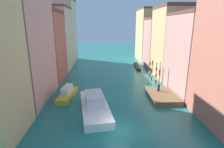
{
  "coord_description": "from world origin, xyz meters",
  "views": [
    {
      "loc": [
        -1.65,
        -17.47,
        11.43
      ],
      "look_at": [
        0.23,
        18.56,
        1.5
      ],
      "focal_mm": 28.84,
      "sensor_mm": 36.0,
      "label": 1
    }
  ],
  "objects": [
    {
      "name": "building_left_4",
      "position": [
        -13.26,
        40.51,
        9.51
      ],
      "size": [
        6.26,
        9.27,
        18.99
      ],
      "color": "#BCB299",
      "rests_on": "ground"
    },
    {
      "name": "building_left_1",
      "position": [
        -13.26,
        9.61,
        10.37
      ],
      "size": [
        6.26,
        11.82,
        20.71
      ],
      "color": "tan",
      "rests_on": "ground"
    },
    {
      "name": "motorboat_0",
      "position": [
        -7.47,
        10.06,
        0.69
      ],
      "size": [
        2.53,
        6.65,
        1.92
      ],
      "color": "gold",
      "rests_on": "ground"
    },
    {
      "name": "gondola_black",
      "position": [
        7.87,
        30.93,
        0.25
      ],
      "size": [
        1.68,
        9.34,
        0.5
      ],
      "color": "black",
      "rests_on": "ground"
    },
    {
      "name": "building_left_2",
      "position": [
        -13.26,
        20.47,
        7.21
      ],
      "size": [
        6.26,
        9.63,
        14.39
      ],
      "color": "#B25147",
      "rests_on": "ground"
    },
    {
      "name": "building_right_4",
      "position": [
        13.26,
        41.73,
        8.21
      ],
      "size": [
        6.26,
        11.94,
        16.39
      ],
      "color": "#DBB77A",
      "rests_on": "ground"
    },
    {
      "name": "ground_plane",
      "position": [
        0.0,
        24.5,
        0.0
      ],
      "size": [
        154.0,
        154.0,
        0.0
      ],
      "primitive_type": "plane",
      "color": "#1E6B66"
    },
    {
      "name": "building_right_3",
      "position": [
        13.26,
        31.12,
        6.65
      ],
      "size": [
        6.26,
        8.51,
        13.27
      ],
      "color": "tan",
      "rests_on": "ground"
    },
    {
      "name": "mooring_pole_0",
      "position": [
        8.78,
        14.01,
        2.52
      ],
      "size": [
        0.29,
        0.29,
        4.95
      ],
      "color": "red",
      "rests_on": "ground"
    },
    {
      "name": "mooring_pole_1",
      "position": [
        9.02,
        16.8,
        2.16
      ],
      "size": [
        0.37,
        0.37,
        4.21
      ],
      "color": "red",
      "rests_on": "ground"
    },
    {
      "name": "building_right_2",
      "position": [
        13.26,
        21.68,
        7.72
      ],
      "size": [
        6.26,
        9.85,
        15.41
      ],
      "color": "#DBB77A",
      "rests_on": "ground"
    },
    {
      "name": "mooring_pole_3",
      "position": [
        8.92,
        21.46,
        2.2
      ],
      "size": [
        0.32,
        0.32,
        4.31
      ],
      "color": "red",
      "rests_on": "ground"
    },
    {
      "name": "person_on_dock",
      "position": [
        7.52,
        10.17,
        1.42
      ],
      "size": [
        0.36,
        0.36,
        1.41
      ],
      "color": "black",
      "rests_on": "waterfront_dock"
    },
    {
      "name": "waterfront_dock",
      "position": [
        7.84,
        8.83,
        0.38
      ],
      "size": [
        4.09,
        6.36,
        0.77
      ],
      "color": "brown",
      "rests_on": "ground"
    },
    {
      "name": "building_right_1",
      "position": [
        13.26,
        11.5,
        6.74
      ],
      "size": [
        6.26,
        10.69,
        13.45
      ],
      "color": "tan",
      "rests_on": "ground"
    },
    {
      "name": "building_left_3",
      "position": [
        -13.26,
        30.73,
        7.97
      ],
      "size": [
        6.26,
        10.36,
        15.91
      ],
      "color": "#BCB299",
      "rests_on": "ground"
    },
    {
      "name": "mooring_pole_2",
      "position": [
        8.67,
        18.65,
        2.24
      ],
      "size": [
        0.28,
        0.28,
        4.39
      ],
      "color": "red",
      "rests_on": "ground"
    },
    {
      "name": "vaporetto_white",
      "position": [
        -2.84,
        5.13,
        0.85
      ],
      "size": [
        5.01,
        10.87,
        2.48
      ],
      "color": "white",
      "rests_on": "ground"
    }
  ]
}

